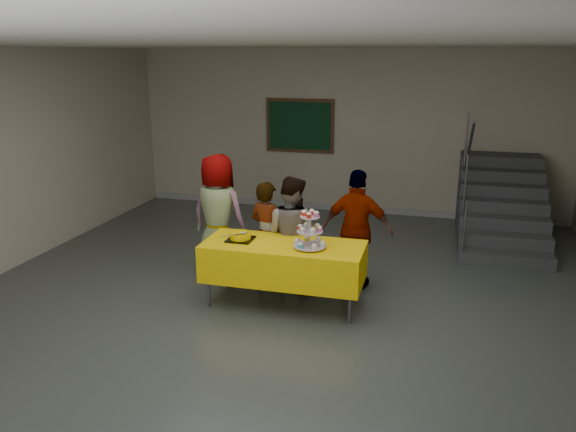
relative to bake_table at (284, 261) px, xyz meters
name	(u,v)px	position (x,y,z in m)	size (l,w,h in m)	color
room_shell	(266,134)	(0.00, -0.63, 1.57)	(10.00, 10.04, 3.02)	#4C514C
bake_table	(284,261)	(0.00, 0.00, 0.00)	(1.88, 0.78, 0.77)	#595960
cupcake_stand	(310,233)	(0.33, -0.07, 0.39)	(0.38, 0.38, 0.44)	silver
bear_cake	(240,235)	(-0.53, 0.00, 0.27)	(0.32, 0.36, 0.12)	black
schoolchild_a	(218,215)	(-1.12, 0.78, 0.27)	(0.80, 0.52, 1.64)	slate
schoolchild_b	(267,234)	(-0.37, 0.53, 0.13)	(0.50, 0.33, 1.38)	slate
schoolchild_c	(291,234)	(-0.04, 0.51, 0.18)	(0.71, 0.55, 1.46)	slate
schoolchild_d	(357,230)	(0.75, 0.76, 0.21)	(0.90, 0.38, 1.54)	slate
staircase	(500,207)	(2.70, 3.48, -0.07)	(1.30, 2.40, 2.04)	#424447
noticeboard	(300,126)	(-0.88, 4.31, 1.04)	(1.30, 0.05, 1.00)	#472B16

